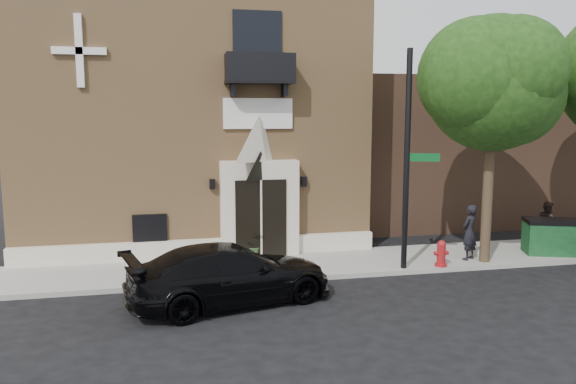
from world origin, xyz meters
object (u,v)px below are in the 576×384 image
(fire_hydrant, at_px, (441,254))
(pedestrian_near, at_px, (469,232))
(black_sedan, at_px, (230,274))
(pedestrian_far, at_px, (547,223))
(dumpster, at_px, (552,236))
(street_sign, at_px, (407,160))

(fire_hydrant, xyz_separation_m, pedestrian_near, (1.26, 0.56, 0.50))
(black_sedan, height_order, pedestrian_near, pedestrian_near)
(pedestrian_near, relative_size, pedestrian_far, 1.14)
(fire_hydrant, bearing_deg, black_sedan, -166.55)
(dumpster, height_order, pedestrian_far, pedestrian_far)
(street_sign, distance_m, fire_hydrant, 3.18)
(black_sedan, height_order, pedestrian_far, pedestrian_far)
(pedestrian_near, height_order, pedestrian_far, pedestrian_near)
(street_sign, height_order, fire_hydrant, street_sign)
(pedestrian_far, bearing_deg, dumpster, 155.29)
(street_sign, height_order, pedestrian_far, street_sign)
(black_sedan, distance_m, fire_hydrant, 6.98)
(street_sign, relative_size, pedestrian_far, 4.19)
(street_sign, bearing_deg, pedestrian_far, 37.12)
(street_sign, xyz_separation_m, dumpster, (5.64, 0.59, -2.75))
(street_sign, bearing_deg, dumpster, 27.14)
(black_sedan, xyz_separation_m, pedestrian_far, (11.90, 3.50, 0.16))
(pedestrian_far, bearing_deg, black_sedan, 110.75)
(black_sedan, height_order, dumpster, black_sedan)
(black_sedan, xyz_separation_m, street_sign, (5.59, 1.70, 2.72))
(fire_hydrant, xyz_separation_m, dumpster, (4.44, 0.67, 0.19))
(fire_hydrant, bearing_deg, street_sign, 176.18)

